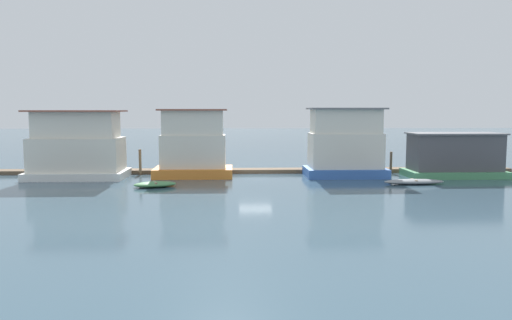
{
  "coord_description": "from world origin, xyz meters",
  "views": [
    {
      "loc": [
        -1.64,
        -37.7,
        5.11
      ],
      "look_at": [
        0.0,
        -1.0,
        1.4
      ],
      "focal_mm": 35.0,
      "sensor_mm": 36.0,
      "label": 1
    }
  ],
  "objects_px": {
    "houseboat_orange": "(193,147)",
    "mooring_post_far_right": "(140,162)",
    "houseboat_green": "(455,156)",
    "mooring_post_near_left": "(391,163)",
    "houseboat_blue": "(345,145)",
    "dinghy_grey": "(414,182)",
    "houseboat_white": "(77,147)",
    "dinghy_green": "(155,184)"
  },
  "relations": [
    {
      "from": "mooring_post_near_left",
      "to": "mooring_post_far_right",
      "type": "xyz_separation_m",
      "value": [
        -20.05,
        0.0,
        0.13
      ]
    },
    {
      "from": "houseboat_blue",
      "to": "houseboat_green",
      "type": "xyz_separation_m",
      "value": [
        8.29,
        -0.62,
        -0.83
      ]
    },
    {
      "from": "houseboat_blue",
      "to": "mooring_post_near_left",
      "type": "distance_m",
      "value": 4.71
    },
    {
      "from": "dinghy_grey",
      "to": "houseboat_blue",
      "type": "bearing_deg",
      "value": 131.7
    },
    {
      "from": "dinghy_green",
      "to": "dinghy_grey",
      "type": "distance_m",
      "value": 17.63
    },
    {
      "from": "houseboat_white",
      "to": "houseboat_green",
      "type": "height_order",
      "value": "houseboat_white"
    },
    {
      "from": "houseboat_blue",
      "to": "dinghy_grey",
      "type": "relative_size",
      "value": 1.45
    },
    {
      "from": "houseboat_white",
      "to": "dinghy_green",
      "type": "distance_m",
      "value": 8.26
    },
    {
      "from": "houseboat_blue",
      "to": "dinghy_grey",
      "type": "height_order",
      "value": "houseboat_blue"
    },
    {
      "from": "houseboat_green",
      "to": "houseboat_white",
      "type": "bearing_deg",
      "value": 178.86
    },
    {
      "from": "mooring_post_far_right",
      "to": "houseboat_blue",
      "type": "bearing_deg",
      "value": -5.94
    },
    {
      "from": "mooring_post_near_left",
      "to": "dinghy_green",
      "type": "bearing_deg",
      "value": -160.29
    },
    {
      "from": "houseboat_white",
      "to": "houseboat_orange",
      "type": "height_order",
      "value": "houseboat_orange"
    },
    {
      "from": "dinghy_grey",
      "to": "mooring_post_near_left",
      "type": "relative_size",
      "value": 2.41
    },
    {
      "from": "houseboat_blue",
      "to": "mooring_post_far_right",
      "type": "bearing_deg",
      "value": 174.06
    },
    {
      "from": "houseboat_orange",
      "to": "houseboat_green",
      "type": "xyz_separation_m",
      "value": [
        19.93,
        -1.01,
        -0.67
      ]
    },
    {
      "from": "houseboat_white",
      "to": "dinghy_green",
      "type": "relative_size",
      "value": 2.32
    },
    {
      "from": "houseboat_blue",
      "to": "dinghy_green",
      "type": "height_order",
      "value": "houseboat_blue"
    },
    {
      "from": "houseboat_white",
      "to": "dinghy_grey",
      "type": "relative_size",
      "value": 1.7
    },
    {
      "from": "houseboat_blue",
      "to": "mooring_post_near_left",
      "type": "relative_size",
      "value": 3.5
    },
    {
      "from": "houseboat_blue",
      "to": "dinghy_grey",
      "type": "distance_m",
      "value": 6.2
    },
    {
      "from": "houseboat_white",
      "to": "dinghy_grey",
      "type": "bearing_deg",
      "value": -10.03
    },
    {
      "from": "dinghy_grey",
      "to": "dinghy_green",
      "type": "bearing_deg",
      "value": -178.57
    },
    {
      "from": "houseboat_green",
      "to": "mooring_post_near_left",
      "type": "xyz_separation_m",
      "value": [
        -4.17,
        2.28,
        -0.74
      ]
    },
    {
      "from": "houseboat_white",
      "to": "houseboat_green",
      "type": "relative_size",
      "value": 0.97
    },
    {
      "from": "houseboat_orange",
      "to": "mooring_post_far_right",
      "type": "height_order",
      "value": "houseboat_orange"
    },
    {
      "from": "mooring_post_far_right",
      "to": "houseboat_green",
      "type": "bearing_deg",
      "value": -5.38
    },
    {
      "from": "dinghy_green",
      "to": "dinghy_grey",
      "type": "relative_size",
      "value": 0.73
    },
    {
      "from": "dinghy_green",
      "to": "mooring_post_near_left",
      "type": "relative_size",
      "value": 1.77
    },
    {
      "from": "houseboat_orange",
      "to": "houseboat_green",
      "type": "distance_m",
      "value": 19.97
    },
    {
      "from": "houseboat_blue",
      "to": "mooring_post_near_left",
      "type": "height_order",
      "value": "houseboat_blue"
    },
    {
      "from": "dinghy_green",
      "to": "houseboat_blue",
      "type": "bearing_deg",
      "value": 19.03
    },
    {
      "from": "dinghy_grey",
      "to": "mooring_post_near_left",
      "type": "distance_m",
      "value": 6.02
    },
    {
      "from": "houseboat_orange",
      "to": "mooring_post_near_left",
      "type": "distance_m",
      "value": 15.87
    },
    {
      "from": "houseboat_white",
      "to": "mooring_post_far_right",
      "type": "xyz_separation_m",
      "value": [
        4.3,
        1.71,
        -1.3
      ]
    },
    {
      "from": "houseboat_green",
      "to": "mooring_post_far_right",
      "type": "bearing_deg",
      "value": 174.62
    },
    {
      "from": "mooring_post_near_left",
      "to": "houseboat_green",
      "type": "bearing_deg",
      "value": -28.64
    },
    {
      "from": "dinghy_green",
      "to": "mooring_post_near_left",
      "type": "xyz_separation_m",
      "value": [
        17.9,
        6.41,
        0.69
      ]
    },
    {
      "from": "houseboat_green",
      "to": "dinghy_grey",
      "type": "distance_m",
      "value": 5.96
    },
    {
      "from": "houseboat_white",
      "to": "houseboat_orange",
      "type": "xyz_separation_m",
      "value": [
        8.6,
        0.45,
        -0.03
      ]
    },
    {
      "from": "houseboat_white",
      "to": "mooring_post_far_right",
      "type": "height_order",
      "value": "houseboat_white"
    },
    {
      "from": "houseboat_white",
      "to": "houseboat_blue",
      "type": "height_order",
      "value": "houseboat_blue"
    }
  ]
}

